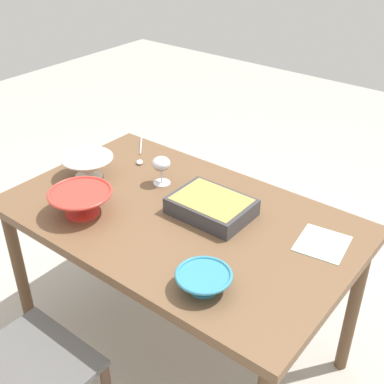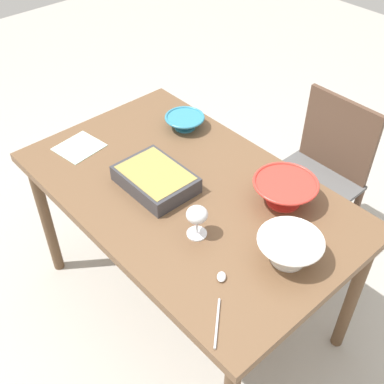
{
  "view_description": "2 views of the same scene",
  "coord_description": "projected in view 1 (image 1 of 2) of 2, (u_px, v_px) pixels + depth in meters",
  "views": [
    {
      "loc": [
        -1.04,
        1.24,
        1.85
      ],
      "look_at": [
        -0.02,
        -0.06,
        0.84
      ],
      "focal_mm": 46.52,
      "sensor_mm": 36.0,
      "label": 1
    },
    {
      "loc": [
        1.1,
        -0.95,
        2.03
      ],
      "look_at": [
        0.11,
        -0.07,
        0.85
      ],
      "focal_mm": 45.3,
      "sensor_mm": 36.0,
      "label": 2
    }
  ],
  "objects": [
    {
      "name": "serving_bowl",
      "position": [
        81.0,
        201.0,
        1.93
      ],
      "size": [
        0.25,
        0.25,
        0.1
      ],
      "color": "red",
      "rests_on": "dining_table"
    },
    {
      "name": "small_bowl",
      "position": [
        204.0,
        280.0,
        1.57
      ],
      "size": [
        0.18,
        0.18,
        0.06
      ],
      "color": "teal",
      "rests_on": "dining_table"
    },
    {
      "name": "ground_plane",
      "position": [
        181.0,
        347.0,
        2.34
      ],
      "size": [
        8.0,
        8.0,
        0.0
      ],
      "primitive_type": "plane",
      "color": "#B2ADA3"
    },
    {
      "name": "serving_spoon",
      "position": [
        140.0,
        156.0,
        2.36
      ],
      "size": [
        0.2,
        0.23,
        0.01
      ],
      "color": "silver",
      "rests_on": "dining_table"
    },
    {
      "name": "dining_table",
      "position": [
        179.0,
        230.0,
        1.99
      ],
      "size": [
        1.38,
        0.85,
        0.76
      ],
      "color": "brown",
      "rests_on": "ground_plane"
    },
    {
      "name": "chair",
      "position": [
        2.0,
        378.0,
        1.63
      ],
      "size": [
        0.42,
        0.41,
        0.85
      ],
      "color": "#595959",
      "rests_on": "ground_plane"
    },
    {
      "name": "mixing_bowl",
      "position": [
        88.0,
        166.0,
        2.18
      ],
      "size": [
        0.23,
        0.23,
        0.1
      ],
      "color": "white",
      "rests_on": "dining_table"
    },
    {
      "name": "napkin",
      "position": [
        322.0,
        243.0,
        1.79
      ],
      "size": [
        0.2,
        0.21,
        0.0
      ],
      "primitive_type": "cube",
      "rotation": [
        0.0,
        0.0,
        0.14
      ],
      "color": "#B2CCB7",
      "rests_on": "dining_table"
    },
    {
      "name": "casserole_dish",
      "position": [
        211.0,
        206.0,
        1.93
      ],
      "size": [
        0.31,
        0.22,
        0.07
      ],
      "color": "#38383D",
      "rests_on": "dining_table"
    },
    {
      "name": "wine_glass",
      "position": [
        161.0,
        165.0,
        2.1
      ],
      "size": [
        0.08,
        0.08,
        0.13
      ],
      "color": "white",
      "rests_on": "dining_table"
    }
  ]
}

